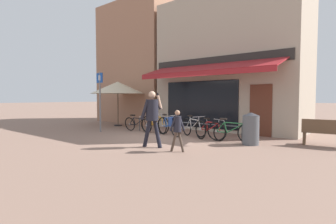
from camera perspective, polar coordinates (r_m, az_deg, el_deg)
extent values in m
plane|color=#846656|center=(10.37, -1.34, -5.54)|extent=(160.00, 160.00, 0.00)
cube|color=tan|center=(13.54, 13.36, 10.10)|extent=(7.07, 3.00, 6.45)
cube|color=black|center=(12.51, 6.96, 1.68)|extent=(3.89, 0.04, 2.20)
cube|color=#5B2D1E|center=(11.22, 19.51, 0.33)|extent=(0.90, 0.04, 2.10)
cube|color=#282623|center=(12.21, 10.14, 10.77)|extent=(6.72, 0.06, 0.44)
cube|color=maroon|center=(11.55, 8.35, 9.60)|extent=(6.36, 1.49, 0.50)
cube|color=maroon|center=(10.90, 6.30, 8.28)|extent=(6.36, 0.03, 0.20)
cube|color=#9E7056|center=(17.74, -4.94, 10.22)|extent=(5.28, 4.00, 7.51)
cylinder|color=#47494F|center=(10.79, 3.29, -2.26)|extent=(5.23, 0.04, 0.04)
cylinder|color=#47494F|center=(12.50, -6.23, -2.80)|extent=(0.04, 0.04, 0.55)
cylinder|color=#47494F|center=(9.53, 15.83, -4.76)|extent=(0.04, 0.04, 0.55)
torus|color=black|center=(11.74, -4.73, -2.95)|extent=(0.65, 0.15, 0.65)
cylinder|color=#9E9EA3|center=(11.74, -4.73, -2.95)|extent=(0.07, 0.07, 0.08)
torus|color=black|center=(12.51, -8.31, -2.60)|extent=(0.65, 0.15, 0.65)
cylinder|color=#9E9EA3|center=(12.51, -8.31, -2.60)|extent=(0.07, 0.07, 0.08)
cylinder|color=black|center=(12.00, -6.22, -2.15)|extent=(0.60, 0.08, 0.34)
cylinder|color=black|center=(12.00, -6.44, -1.37)|extent=(0.67, 0.04, 0.05)
cylinder|color=black|center=(12.24, -7.32, -2.02)|extent=(0.13, 0.10, 0.34)
cylinder|color=black|center=(12.38, -7.71, -2.70)|extent=(0.38, 0.04, 0.05)
cylinder|color=black|center=(12.37, -7.93, -1.93)|extent=(0.33, 0.08, 0.34)
cylinder|color=black|center=(11.75, -5.01, -2.22)|extent=(0.16, 0.09, 0.31)
cylinder|color=#9E9EA3|center=(12.24, -7.61, -1.02)|extent=(0.06, 0.05, 0.11)
cube|color=black|center=(12.24, -7.70, -0.70)|extent=(0.24, 0.11, 0.06)
cylinder|color=#9E9EA3|center=(11.75, -5.34, -1.15)|extent=(0.03, 0.05, 0.14)
cylinder|color=#9E9EA3|center=(11.74, -5.38, -0.82)|extent=(0.03, 0.52, 0.10)
torus|color=black|center=(11.19, -1.08, -2.99)|extent=(0.75, 0.19, 0.74)
cylinder|color=#9E9EA3|center=(11.19, -1.08, -2.99)|extent=(0.08, 0.07, 0.07)
torus|color=black|center=(12.03, -4.63, -2.58)|extent=(0.75, 0.19, 0.74)
cylinder|color=#9E9EA3|center=(12.03, -4.63, -2.58)|extent=(0.08, 0.07, 0.07)
cylinder|color=orange|center=(11.49, -2.44, -2.01)|extent=(0.62, 0.08, 0.39)
cylinder|color=orange|center=(11.52, -2.53, -1.04)|extent=(0.68, 0.12, 0.05)
cylinder|color=orange|center=(11.75, -3.53, -1.86)|extent=(0.12, 0.08, 0.39)
cylinder|color=orange|center=(11.88, -4.05, -2.69)|extent=(0.39, 0.08, 0.05)
cylinder|color=orange|center=(11.90, -4.12, -1.75)|extent=(0.33, 0.04, 0.39)
cylinder|color=orange|center=(11.23, -1.24, -2.08)|extent=(0.16, 0.08, 0.36)
cylinder|color=#9E9EA3|center=(11.79, -3.64, -0.67)|extent=(0.06, 0.04, 0.11)
cube|color=black|center=(11.80, -3.67, -0.32)|extent=(0.25, 0.13, 0.06)
cylinder|color=#9E9EA3|center=(11.26, -1.37, -0.82)|extent=(0.03, 0.04, 0.14)
cylinder|color=#9E9EA3|center=(11.26, -1.35, -0.47)|extent=(0.09, 0.52, 0.06)
torus|color=black|center=(10.35, 1.65, -3.50)|extent=(0.72, 0.35, 0.74)
cylinder|color=#9E9EA3|center=(10.35, 1.65, -3.50)|extent=(0.09, 0.09, 0.07)
torus|color=black|center=(11.30, -1.26, -2.94)|extent=(0.72, 0.35, 0.74)
cylinder|color=#9E9EA3|center=(11.30, -1.26, -2.94)|extent=(0.09, 0.09, 0.07)
cylinder|color=#1E4793|center=(10.69, 0.43, -2.41)|extent=(0.58, 0.27, 0.39)
cylinder|color=#1E4793|center=(10.70, 0.25, -1.38)|extent=(0.65, 0.27, 0.05)
cylinder|color=#1E4793|center=(10.98, -0.46, -2.22)|extent=(0.12, 0.04, 0.39)
cylinder|color=#1E4793|center=(11.13, -0.78, -3.08)|extent=(0.37, 0.17, 0.05)
cylinder|color=#1E4793|center=(11.14, -0.95, -2.09)|extent=(0.31, 0.17, 0.38)
cylinder|color=#1E4793|center=(10.38, 1.42, -2.53)|extent=(0.16, 0.06, 0.36)
cylinder|color=#9E9EA3|center=(11.00, -0.69, -0.95)|extent=(0.06, 0.03, 0.11)
cube|color=black|center=(11.00, -0.75, -0.59)|extent=(0.26, 0.18, 0.06)
cylinder|color=#9E9EA3|center=(10.40, 1.17, -1.18)|extent=(0.04, 0.04, 0.14)
cylinder|color=#9E9EA3|center=(10.39, 1.14, -0.79)|extent=(0.20, 0.50, 0.06)
torus|color=black|center=(9.94, 7.09, -3.84)|extent=(0.67, 0.37, 0.72)
cylinder|color=#9E9EA3|center=(9.94, 7.09, -3.84)|extent=(0.09, 0.09, 0.07)
torus|color=black|center=(10.87, 4.11, -3.22)|extent=(0.67, 0.37, 0.72)
cylinder|color=#9E9EA3|center=(10.87, 4.11, -3.22)|extent=(0.09, 0.09, 0.07)
cylinder|color=#BCB7B2|center=(10.27, 5.89, -2.71)|extent=(0.56, 0.30, 0.39)
cylinder|color=#BCB7B2|center=(10.28, 5.77, -1.65)|extent=(0.62, 0.32, 0.05)
cylinder|color=#BCB7B2|center=(10.56, 4.98, -2.50)|extent=(0.12, 0.07, 0.38)
cylinder|color=#BCB7B2|center=(10.71, 4.59, -3.37)|extent=(0.36, 0.20, 0.05)
cylinder|color=#BCB7B2|center=(10.72, 4.48, -2.36)|extent=(0.30, 0.18, 0.38)
cylinder|color=#BCB7B2|center=(9.97, 6.91, -2.84)|extent=(0.15, 0.09, 0.35)
cylinder|color=#9E9EA3|center=(10.58, 4.82, -1.19)|extent=(0.06, 0.04, 0.11)
cube|color=black|center=(10.59, 4.77, -0.81)|extent=(0.26, 0.20, 0.05)
cylinder|color=#9E9EA3|center=(9.99, 6.72, -1.44)|extent=(0.04, 0.04, 0.14)
cylinder|color=#9E9EA3|center=(9.99, 6.72, -1.04)|extent=(0.25, 0.48, 0.03)
torus|color=black|center=(9.70, 11.23, -4.29)|extent=(0.66, 0.32, 0.65)
cylinder|color=#9E9EA3|center=(9.70, 11.23, -4.29)|extent=(0.09, 0.09, 0.08)
torus|color=black|center=(10.44, 7.23, -3.72)|extent=(0.66, 0.32, 0.65)
cylinder|color=#9E9EA3|center=(10.44, 7.23, -3.72)|extent=(0.09, 0.09, 0.08)
cylinder|color=#B21E1E|center=(9.97, 9.73, -3.25)|extent=(0.57, 0.15, 0.35)
cylinder|color=#B21E1E|center=(10.00, 9.69, -2.28)|extent=(0.62, 0.22, 0.05)
cylinder|color=#B21E1E|center=(10.20, 8.51, -3.05)|extent=(0.11, 0.11, 0.34)
cylinder|color=#B21E1E|center=(10.31, 7.88, -3.86)|extent=(0.36, 0.14, 0.05)
cylinder|color=#B21E1E|center=(10.34, 7.84, -2.92)|extent=(0.31, 0.07, 0.34)
cylinder|color=#B21E1E|center=(9.73, 11.09, -3.37)|extent=(0.14, 0.12, 0.31)
cylinder|color=#9E9EA3|center=(10.24, 8.45, -1.82)|extent=(0.06, 0.06, 0.11)
cube|color=black|center=(10.25, 8.43, -1.43)|extent=(0.26, 0.17, 0.06)
cylinder|color=#9E9EA3|center=(9.77, 11.00, -2.05)|extent=(0.04, 0.05, 0.14)
cylinder|color=#9E9EA3|center=(9.77, 11.05, -1.65)|extent=(0.17, 0.50, 0.10)
torus|color=black|center=(9.28, 16.96, -4.51)|extent=(0.72, 0.23, 0.71)
cylinder|color=#9E9EA3|center=(9.28, 16.96, -4.51)|extent=(0.08, 0.08, 0.08)
torus|color=black|center=(9.62, 10.51, -4.16)|extent=(0.72, 0.23, 0.71)
cylinder|color=#9E9EA3|center=(9.62, 10.51, -4.16)|extent=(0.08, 0.08, 0.08)
cylinder|color=#23703D|center=(9.36, 14.43, -3.45)|extent=(0.62, 0.07, 0.38)
cylinder|color=#23703D|center=(9.33, 14.15, -2.35)|extent=(0.68, 0.13, 0.05)
cylinder|color=#23703D|center=(9.46, 12.44, -3.30)|extent=(0.12, 0.11, 0.37)
cylinder|color=#23703D|center=(9.56, 11.60, -4.28)|extent=(0.39, 0.09, 0.05)
cylinder|color=#23703D|center=(9.53, 11.33, -3.19)|extent=(0.34, 0.04, 0.37)
cylinder|color=#23703D|center=(9.25, 16.57, -3.50)|extent=(0.16, 0.10, 0.34)
cylinder|color=#9E9EA3|center=(9.43, 12.07, -1.91)|extent=(0.06, 0.05, 0.11)
cube|color=black|center=(9.42, 11.97, -1.49)|extent=(0.25, 0.14, 0.06)
cylinder|color=#9E9EA3|center=(9.22, 16.18, -2.06)|extent=(0.03, 0.05, 0.14)
cylinder|color=#9E9EA3|center=(9.20, 16.17, -1.63)|extent=(0.10, 0.52, 0.09)
cylinder|color=black|center=(8.27, -2.33, -4.81)|extent=(0.38, 0.15, 0.88)
cylinder|color=black|center=(8.31, -4.59, -4.78)|extent=(0.38, 0.15, 0.88)
cylinder|color=black|center=(8.22, -3.48, 0.43)|extent=(0.42, 0.42, 0.67)
sphere|color=tan|center=(8.21, -3.49, 3.78)|extent=(0.22, 0.22, 0.22)
cylinder|color=black|center=(8.14, -5.12, 0.40)|extent=(0.32, 0.16, 0.60)
cylinder|color=black|center=(8.33, -2.01, 1.53)|extent=(0.25, 0.20, 0.30)
cylinder|color=tan|center=(8.29, -1.91, 2.14)|extent=(0.18, 0.22, 0.45)
cube|color=black|center=(8.28, -2.28, 3.63)|extent=(0.03, 0.07, 0.14)
cylinder|color=#47382D|center=(7.62, 2.84, -6.51)|extent=(0.24, 0.08, 0.60)
cylinder|color=#47382D|center=(7.62, 1.25, -6.50)|extent=(0.24, 0.08, 0.60)
cylinder|color=black|center=(7.55, 2.05, -2.64)|extent=(0.23, 0.23, 0.46)
sphere|color=#A87A5B|center=(7.53, 2.06, -0.16)|extent=(0.15, 0.15, 0.15)
cylinder|color=black|center=(7.49, 1.04, -2.69)|extent=(0.20, 0.11, 0.40)
cylinder|color=black|center=(7.62, 3.05, -2.60)|extent=(0.20, 0.11, 0.40)
cube|color=navy|center=(7.66, 0.94, -2.15)|extent=(0.14, 0.20, 0.27)
cylinder|color=#515459|center=(9.12, 17.57, -3.80)|extent=(0.54, 0.54, 0.97)
cone|color=#33353A|center=(9.08, 17.63, -0.42)|extent=(0.55, 0.55, 0.11)
cylinder|color=slate|center=(12.30, -14.56, 2.13)|extent=(0.07, 0.07, 2.74)
cube|color=#14429E|center=(12.32, -14.67, 7.20)|extent=(0.44, 0.02, 0.44)
cube|color=white|center=(12.31, -14.72, 7.20)|extent=(0.14, 0.01, 0.22)
cylinder|color=#4C3D2D|center=(14.77, -10.84, 1.67)|extent=(0.05, 0.05, 2.40)
cone|color=beige|center=(14.78, -10.88, 5.24)|extent=(2.95, 2.95, 0.66)
cylinder|color=#262628|center=(14.85, -10.80, -2.85)|extent=(0.44, 0.44, 0.06)
cube|color=brown|center=(9.89, 31.77, -3.80)|extent=(1.64, 0.65, 0.06)
cube|color=brown|center=(9.68, 31.80, -2.64)|extent=(1.59, 0.26, 0.40)
cube|color=brown|center=(9.95, 27.56, -4.96)|extent=(0.13, 0.36, 0.45)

